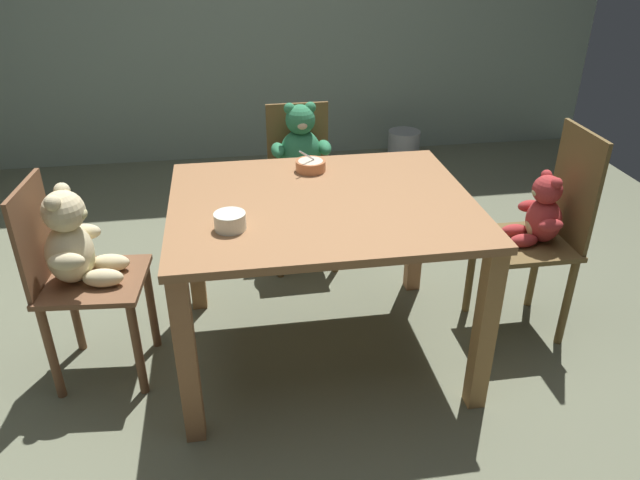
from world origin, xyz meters
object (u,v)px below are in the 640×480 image
object	(u,v)px
teddy_chair_far_center	(301,161)
dining_table	(322,226)
porridge_bowl_terracotta_far_center	(312,165)
metal_pail	(404,148)
porridge_bowl_white_near_left	(230,221)
teddy_chair_near_right	(541,224)
teddy_chair_near_left	(75,255)

from	to	relation	value
teddy_chair_far_center	dining_table	bearing A→B (deg)	-2.85
porridge_bowl_terracotta_far_center	metal_pail	size ratio (longest dim) A/B	0.49
dining_table	porridge_bowl_white_near_left	size ratio (longest dim) A/B	10.48
dining_table	porridge_bowl_terracotta_far_center	bearing A→B (deg)	89.12
dining_table	porridge_bowl_terracotta_far_center	xyz separation A→B (m)	(0.00, 0.31, 0.14)
teddy_chair_near_right	porridge_bowl_terracotta_far_center	bearing A→B (deg)	-15.83
dining_table	teddy_chair_near_right	world-z (taller)	teddy_chair_near_right
teddy_chair_near_right	metal_pail	distance (m)	2.16
teddy_chair_far_center	porridge_bowl_terracotta_far_center	size ratio (longest dim) A/B	6.75
teddy_chair_near_right	teddy_chair_near_left	xyz separation A→B (m)	(-1.94, -0.02, 0.03)
teddy_chair_near_right	metal_pail	xyz separation A→B (m)	(0.02, 2.12, -0.40)
teddy_chair_far_center	porridge_bowl_white_near_left	bearing A→B (deg)	-21.68
teddy_chair_near_right	teddy_chair_far_center	distance (m)	1.25
teddy_chair_near_right	metal_pail	size ratio (longest dim) A/B	3.58
metal_pail	dining_table	bearing A→B (deg)	-114.70
teddy_chair_near_right	teddy_chair_far_center	size ratio (longest dim) A/B	1.08
dining_table	teddy_chair_near_left	distance (m)	0.97
dining_table	porridge_bowl_white_near_left	bearing A→B (deg)	-151.86
teddy_chair_near_left	dining_table	bearing A→B (deg)	4.30
teddy_chair_far_center	porridge_bowl_white_near_left	xyz separation A→B (m)	(-0.39, -1.03, 0.19)
dining_table	teddy_chair_near_right	size ratio (longest dim) A/B	1.25
dining_table	metal_pail	distance (m)	2.42
dining_table	teddy_chair_near_left	xyz separation A→B (m)	(-0.97, 0.01, -0.05)
porridge_bowl_terracotta_far_center	dining_table	bearing A→B (deg)	-90.88
teddy_chair_near_left	porridge_bowl_terracotta_far_center	size ratio (longest dim) A/B	6.57
porridge_bowl_terracotta_far_center	metal_pail	distance (m)	2.18
teddy_chair_near_right	porridge_bowl_terracotta_far_center	world-z (taller)	teddy_chair_near_right
metal_pail	teddy_chair_far_center	bearing A→B (deg)	-126.30
porridge_bowl_white_near_left	metal_pail	size ratio (longest dim) A/B	0.43
teddy_chair_far_center	porridge_bowl_terracotta_far_center	xyz separation A→B (m)	(-0.02, -0.53, 0.18)
teddy_chair_near_right	teddy_chair_near_left	world-z (taller)	teddy_chair_near_right
porridge_bowl_terracotta_far_center	porridge_bowl_white_near_left	bearing A→B (deg)	-126.04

